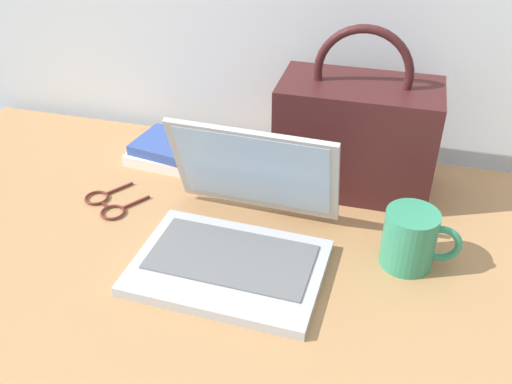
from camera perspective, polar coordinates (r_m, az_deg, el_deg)
The scene contains 6 objects.
desk at distance 1.00m, azimuth 1.61°, elevation -6.63°, with size 1.60×0.76×0.03m.
laptop at distance 0.96m, azimuth -1.85°, elevation -4.08°, with size 0.32×0.30×0.21m.
coffee_mug at distance 0.97m, azimuth 15.28°, elevation -4.50°, with size 0.13×0.09×0.10m.
eyeglasses at distance 1.14m, azimuth -14.75°, elevation -1.18°, with size 0.13×0.14×0.01m.
handbag at distance 1.12m, azimuth 10.00°, elevation 5.73°, with size 0.30×0.16×0.33m.
book_stack at distance 1.25m, azimuth -8.16°, elevation 4.05°, with size 0.20×0.14×0.05m.
Camera 1 is at (0.17, -0.74, 0.67)m, focal length 39.93 mm.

